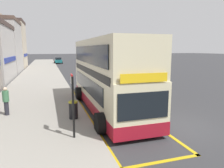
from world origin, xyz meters
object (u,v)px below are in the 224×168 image
at_px(bus_stop_sign, 73,101).
at_px(parked_car_black_far, 137,74).
at_px(parked_car_grey_behind, 95,62).
at_px(parked_car_teal_distant, 58,60).
at_px(double_decker_bus, 107,77).
at_px(litter_bin, 73,110).
at_px(pedestrian_waiting_near_sign, 6,100).

distance_m(bus_stop_sign, parked_car_black_far, 17.83).
height_order(parked_car_black_far, parked_car_grey_behind, same).
relative_size(bus_stop_sign, parked_car_black_far, 0.63).
bearing_deg(parked_car_teal_distant, double_decker_bus, -91.38).
height_order(parked_car_grey_behind, litter_bin, parked_car_grey_behind).
bearing_deg(double_decker_bus, parked_car_teal_distant, 90.85).
height_order(double_decker_bus, bus_stop_sign, double_decker_bus).
height_order(bus_stop_sign, litter_bin, bus_stop_sign).
xyz_separation_m(bus_stop_sign, litter_bin, (0.28, 2.40, -1.09)).
bearing_deg(double_decker_bus, pedestrian_waiting_near_sign, 178.90).
bearing_deg(litter_bin, parked_car_teal_distant, 87.93).
relative_size(double_decker_bus, parked_car_teal_distant, 2.49).
bearing_deg(parked_car_teal_distant, parked_car_black_far, -79.55).
distance_m(double_decker_bus, parked_car_grey_behind, 36.58).
bearing_deg(parked_car_grey_behind, parked_car_black_far, -92.34).
xyz_separation_m(bus_stop_sign, parked_car_grey_behind, (10.00, 39.80, -0.91)).
bearing_deg(bus_stop_sign, double_decker_bus, 56.65).
bearing_deg(double_decker_bus, parked_car_grey_behind, 78.36).
distance_m(bus_stop_sign, pedestrian_waiting_near_sign, 5.28).
distance_m(bus_stop_sign, litter_bin, 2.65).
bearing_deg(litter_bin, parked_car_grey_behind, 75.42).
bearing_deg(pedestrian_waiting_near_sign, parked_car_grey_behind, 69.64).
xyz_separation_m(parked_car_black_far, pedestrian_waiting_near_sign, (-12.84, -10.90, 0.21)).
height_order(pedestrian_waiting_near_sign, litter_bin, pedestrian_waiting_near_sign).
height_order(double_decker_bus, parked_car_grey_behind, double_decker_bus).
bearing_deg(double_decker_bus, bus_stop_sign, -123.35).
height_order(bus_stop_sign, pedestrian_waiting_near_sign, bus_stop_sign).
relative_size(parked_car_teal_distant, parked_car_black_far, 1.00).
relative_size(double_decker_bus, parked_car_black_far, 2.49).
xyz_separation_m(parked_car_teal_distant, litter_bin, (-1.68, -46.55, -0.18)).
relative_size(parked_car_black_far, pedestrian_waiting_near_sign, 2.62).
relative_size(parked_car_grey_behind, pedestrian_waiting_near_sign, 2.62).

